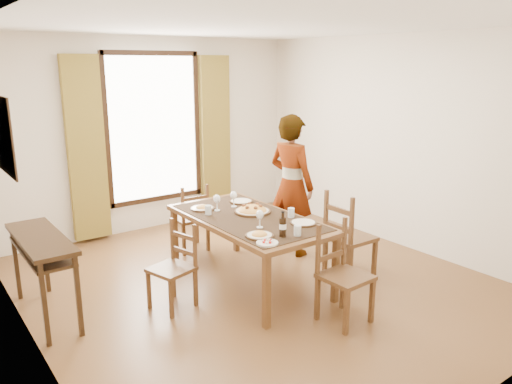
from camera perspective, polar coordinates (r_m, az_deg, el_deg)
ground at (r=5.54m, az=0.14°, el=-10.40°), size 5.00×5.00×0.00m
room_shell at (r=5.19m, az=-0.74°, el=5.72°), size 4.60×5.10×2.74m
console_table at (r=5.02m, az=-23.32°, el=-5.92°), size 0.38×1.20×0.80m
dining_table at (r=5.31m, az=-0.85°, el=-3.49°), size 0.99×1.88×0.76m
chair_west at (r=4.98m, az=-9.37°, el=-8.67°), size 0.46×0.46×0.84m
chair_north at (r=6.40m, az=-7.42°, el=-3.13°), size 0.42×0.42×0.88m
chair_south at (r=4.72m, az=9.87°, el=-9.50°), size 0.43×0.43×0.93m
chair_east at (r=5.57m, az=10.49°, el=-5.30°), size 0.45×0.45×1.01m
man at (r=6.17m, az=4.06°, el=0.79°), size 0.79×0.65×1.75m
plate_sw at (r=4.69m, az=0.39°, el=-4.81°), size 0.27×0.27×0.05m
plate_se at (r=5.08m, az=5.43°, el=-3.34°), size 0.27×0.27×0.05m
plate_nw at (r=5.59m, az=-6.13°, el=-1.70°), size 0.27×0.27×0.05m
plate_ne at (r=5.84m, az=-1.72°, el=-0.92°), size 0.27×0.27×0.05m
pasta_platter at (r=5.43m, az=-0.43°, el=-1.86°), size 0.40×0.40×0.10m
caprese_plate at (r=4.51m, az=1.30°, el=-5.70°), size 0.20×0.20×0.04m
wine_glass_a at (r=4.92m, az=0.44°, el=-3.08°), size 0.08×0.08×0.18m
wine_glass_b at (r=5.64m, az=-2.56°, el=-0.80°), size 0.08×0.08×0.18m
wine_glass_c at (r=5.50m, az=-4.48°, el=-1.22°), size 0.08×0.08×0.18m
tumbler_a at (r=5.28m, az=4.04°, el=-2.37°), size 0.07×0.07×0.10m
tumbler_b at (r=5.38m, az=-5.48°, el=-2.06°), size 0.07×0.07×0.10m
tumbler_c at (r=4.73m, az=4.78°, el=-4.41°), size 0.07×0.07×0.10m
wine_bottle at (r=4.67m, az=3.08°, el=-3.65°), size 0.07×0.07×0.25m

